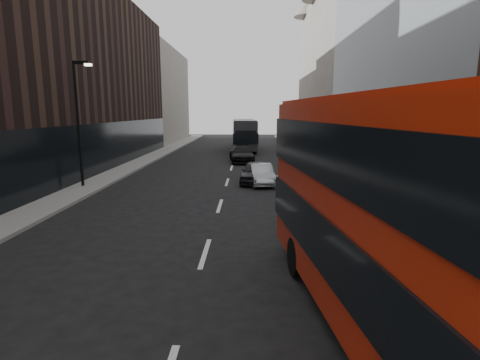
# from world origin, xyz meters

# --- Properties ---
(sidewalk_right) EXTENTS (3.00, 80.00, 0.15)m
(sidewalk_right) POSITION_xyz_m (7.50, 25.00, 0.07)
(sidewalk_right) COLOR slate
(sidewalk_right) RESTS_ON ground
(sidewalk_left) EXTENTS (2.00, 80.00, 0.15)m
(sidewalk_left) POSITION_xyz_m (-8.00, 25.00, 0.07)
(sidewalk_left) COLOR slate
(sidewalk_left) RESTS_ON ground
(building_modern_block) EXTENTS (5.03, 22.00, 20.00)m
(building_modern_block) POSITION_xyz_m (11.47, 21.00, 9.90)
(building_modern_block) COLOR #9CA1A6
(building_modern_block) RESTS_ON ground
(building_victorian) EXTENTS (6.50, 24.00, 21.00)m
(building_victorian) POSITION_xyz_m (11.38, 44.00, 9.66)
(building_victorian) COLOR slate
(building_victorian) RESTS_ON ground
(building_left_mid) EXTENTS (5.00, 24.00, 14.00)m
(building_left_mid) POSITION_xyz_m (-11.50, 30.00, 7.00)
(building_left_mid) COLOR black
(building_left_mid) RESTS_ON ground
(building_left_far) EXTENTS (5.00, 20.00, 13.00)m
(building_left_far) POSITION_xyz_m (-11.50, 52.00, 6.50)
(building_left_far) COLOR slate
(building_left_far) RESTS_ON ground
(street_lamp) EXTENTS (1.06, 0.22, 7.00)m
(street_lamp) POSITION_xyz_m (-8.22, 18.00, 4.18)
(street_lamp) COLOR black
(street_lamp) RESTS_ON sidewalk_left
(red_bus) EXTENTS (4.10, 11.85, 4.70)m
(red_bus) POSITION_xyz_m (4.27, 2.94, 2.61)
(red_bus) COLOR #AB1E0A
(red_bus) RESTS_ON ground
(grey_bus) EXTENTS (3.05, 10.91, 3.49)m
(grey_bus) POSITION_xyz_m (0.80, 39.74, 1.87)
(grey_bus) COLOR black
(grey_bus) RESTS_ON ground
(car_a) EXTENTS (2.08, 4.09, 1.33)m
(car_a) POSITION_xyz_m (1.76, 20.00, 0.67)
(car_a) COLOR black
(car_a) RESTS_ON ground
(car_b) EXTENTS (1.67, 3.84, 1.23)m
(car_b) POSITION_xyz_m (2.13, 19.47, 0.62)
(car_b) COLOR #979BA0
(car_b) RESTS_ON ground
(car_c) EXTENTS (2.48, 5.04, 1.41)m
(car_c) POSITION_xyz_m (0.72, 29.77, 0.70)
(car_c) COLOR black
(car_c) RESTS_ON ground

